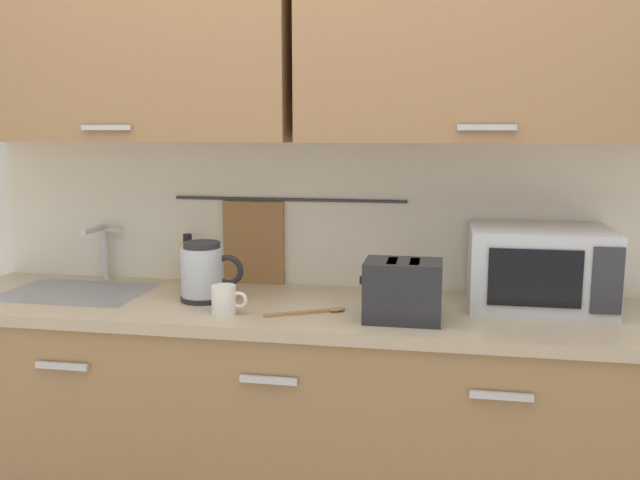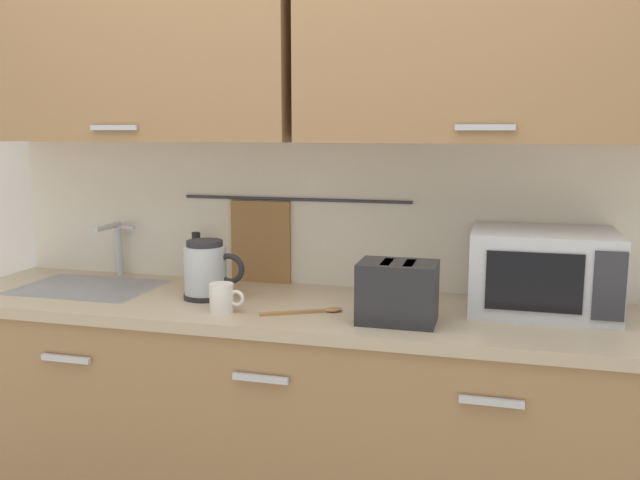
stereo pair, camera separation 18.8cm
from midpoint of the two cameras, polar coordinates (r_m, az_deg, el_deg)
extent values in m
cube|color=#997047|center=(2.50, -4.65, -15.86)|extent=(2.50, 0.60, 0.86)
cube|color=#B7B7BC|center=(2.39, -23.18, -9.81)|extent=(0.18, 0.02, 0.02)
cube|color=#B7B7BC|center=(2.10, -7.00, -11.73)|extent=(0.18, 0.02, 0.02)
cube|color=#B7B7BC|center=(2.02, 12.47, -12.81)|extent=(0.18, 0.02, 0.02)
cube|color=tan|center=(2.35, -4.80, -5.86)|extent=(2.53, 0.63, 0.04)
cube|color=#9EA0A5|center=(2.69, -21.79, -5.04)|extent=(0.52, 0.38, 0.09)
cube|color=silver|center=(2.59, -3.01, 3.95)|extent=(3.70, 0.06, 2.50)
cube|color=beige|center=(2.57, -3.18, 2.21)|extent=(2.50, 0.01, 0.55)
cube|color=#997047|center=(2.64, -18.19, 15.56)|extent=(1.23, 0.33, 0.70)
cube|color=#B7B7BC|center=(2.47, -19.78, 8.95)|extent=(0.18, 0.01, 0.02)
cube|color=#997047|center=(2.34, 11.66, 16.69)|extent=(1.23, 0.33, 0.70)
cube|color=#B7B7BC|center=(2.14, 11.49, 9.33)|extent=(0.18, 0.01, 0.02)
cylinder|color=#333338|center=(2.57, -4.80, 3.42)|extent=(0.90, 0.01, 0.01)
cube|color=olive|center=(2.63, -7.68, -0.46)|extent=(0.24, 0.02, 0.34)
cylinder|color=#B2B5BA|center=(2.86, -19.55, -0.94)|extent=(0.03, 0.03, 0.22)
cylinder|color=#B2B5BA|center=(2.77, -20.48, 0.80)|extent=(0.02, 0.16, 0.02)
cube|color=#B2B5BA|center=(2.82, -18.94, 0.82)|extent=(0.07, 0.02, 0.01)
cube|color=silver|center=(2.35, 15.89, -2.27)|extent=(0.46, 0.34, 0.27)
cube|color=black|center=(2.18, 15.40, -3.16)|extent=(0.29, 0.01, 0.18)
cube|color=#2D2D33|center=(2.21, 20.96, -3.28)|extent=(0.09, 0.01, 0.21)
cylinder|color=black|center=(2.42, -12.06, -4.83)|extent=(0.16, 0.16, 0.02)
cylinder|color=#B2B7BC|center=(2.40, -12.14, -2.66)|extent=(0.15, 0.15, 0.17)
cylinder|color=#262628|center=(2.38, -12.22, -0.42)|extent=(0.13, 0.13, 0.02)
torus|color=black|center=(2.37, -10.06, -2.56)|extent=(0.11, 0.02, 0.11)
cylinder|color=yellow|center=(2.68, -13.08, -1.96)|extent=(0.06, 0.06, 0.16)
cylinder|color=black|center=(2.66, -13.16, 0.11)|extent=(0.03, 0.03, 0.04)
cylinder|color=silver|center=(2.23, -10.56, -5.01)|extent=(0.08, 0.08, 0.09)
torus|color=silver|center=(2.21, -9.29, -5.05)|extent=(0.06, 0.01, 0.06)
cube|color=#232326|center=(2.12, 4.51, -4.32)|extent=(0.24, 0.17, 0.19)
cube|color=black|center=(2.10, 3.59, -1.93)|extent=(0.03, 0.12, 0.01)
cube|color=black|center=(2.09, 5.50, -1.99)|extent=(0.03, 0.12, 0.01)
cube|color=black|center=(2.13, 1.08, -3.44)|extent=(0.02, 0.02, 0.02)
cube|color=#9E7042|center=(2.20, -4.42, -6.21)|extent=(0.20, 0.12, 0.01)
ellipsoid|color=#9E7042|center=(2.23, -1.02, -5.90)|extent=(0.07, 0.06, 0.01)
camera|label=1|loc=(0.09, -92.34, -0.39)|focal=37.80mm
camera|label=2|loc=(0.09, 87.66, 0.39)|focal=37.80mm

